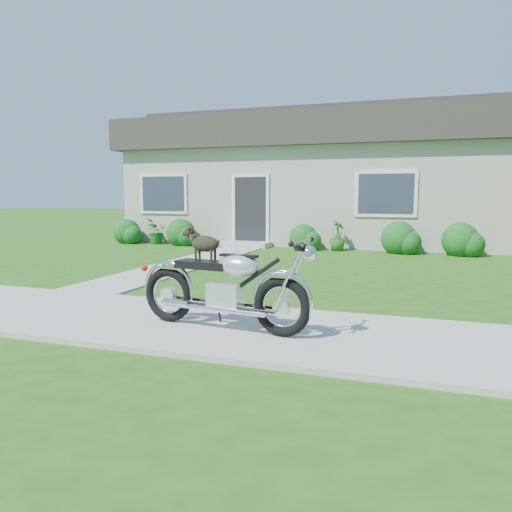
# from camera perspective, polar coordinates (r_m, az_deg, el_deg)

# --- Properties ---
(ground) EXTENTS (80.00, 80.00, 0.00)m
(ground) POSITION_cam_1_polar(r_m,az_deg,el_deg) (6.72, -14.98, -6.84)
(ground) COLOR #235114
(ground) RESTS_ON ground
(sidewalk) EXTENTS (24.00, 2.20, 0.04)m
(sidewalk) POSITION_cam_1_polar(r_m,az_deg,el_deg) (6.72, -14.99, -6.67)
(sidewalk) COLOR #9E9B93
(sidewalk) RESTS_ON ground
(walkway) EXTENTS (1.20, 8.00, 0.03)m
(walkway) POSITION_cam_1_polar(r_m,az_deg,el_deg) (11.72, -7.29, -0.68)
(walkway) COLOR #9E9B93
(walkway) RESTS_ON ground
(house) EXTENTS (12.60, 7.03, 4.50)m
(house) POSITION_cam_1_polar(r_m,az_deg,el_deg) (17.77, 7.34, 8.88)
(house) COLOR #ABA79A
(house) RESTS_ON ground
(shrub_row) EXTENTS (10.95, 0.94, 0.94)m
(shrub_row) POSITION_cam_1_polar(r_m,az_deg,el_deg) (14.42, 4.28, 2.27)
(shrub_row) COLOR #165319
(shrub_row) RESTS_ON ground
(potted_plant_left) EXTENTS (0.96, 0.97, 0.82)m
(potted_plant_left) POSITION_cam_1_polar(r_m,az_deg,el_deg) (16.22, -11.28, 2.80)
(potted_plant_left) COLOR #185C1D
(potted_plant_left) RESTS_ON ground
(potted_plant_right) EXTENTS (0.54, 0.54, 0.86)m
(potted_plant_right) POSITION_cam_1_polar(r_m,az_deg,el_deg) (14.19, 9.30, 2.32)
(potted_plant_right) COLOR #26621B
(potted_plant_right) RESTS_ON ground
(motorcycle_with_dog) EXTENTS (2.22, 0.61, 1.16)m
(motorcycle_with_dog) POSITION_cam_1_polar(r_m,az_deg,el_deg) (5.73, -3.56, -3.39)
(motorcycle_with_dog) COLOR black
(motorcycle_with_dog) RESTS_ON sidewalk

